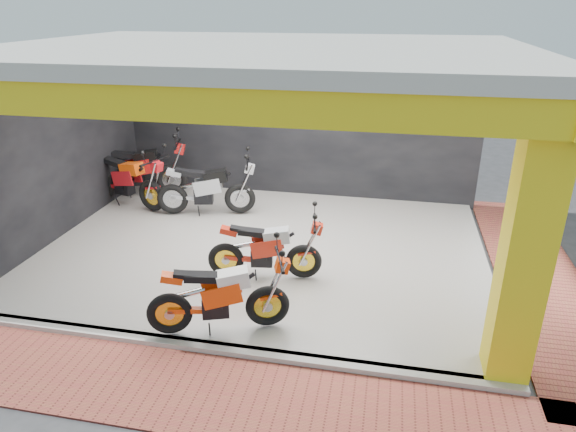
% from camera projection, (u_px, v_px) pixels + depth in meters
% --- Properties ---
extents(ground, '(80.00, 80.00, 0.00)m').
position_uv_depth(ground, '(232.00, 310.00, 7.79)').
color(ground, '#2D2D30').
rests_on(ground, ground).
extents(showroom_floor, '(8.00, 6.00, 0.10)m').
position_uv_depth(showroom_floor, '(264.00, 249.00, 9.58)').
color(showroom_floor, beige).
rests_on(showroom_floor, ground).
extents(showroom_ceiling, '(8.40, 6.40, 0.20)m').
position_uv_depth(showroom_ceiling, '(260.00, 51.00, 8.21)').
color(showroom_ceiling, beige).
rests_on(showroom_ceiling, corner_column).
extents(back_wall, '(8.20, 0.20, 3.50)m').
position_uv_depth(back_wall, '(296.00, 124.00, 11.73)').
color(back_wall, black).
rests_on(back_wall, ground).
extents(left_wall, '(0.20, 6.20, 3.50)m').
position_uv_depth(left_wall, '(52.00, 149.00, 9.69)').
color(left_wall, black).
rests_on(left_wall, ground).
extents(corner_column, '(0.50, 0.50, 3.50)m').
position_uv_depth(corner_column, '(526.00, 250.00, 5.74)').
color(corner_column, yellow).
rests_on(corner_column, ground).
extents(header_beam_front, '(8.40, 0.30, 0.40)m').
position_uv_depth(header_beam_front, '(192.00, 103.00, 5.62)').
color(header_beam_front, yellow).
rests_on(header_beam_front, corner_column).
extents(header_beam_right, '(0.30, 6.40, 0.40)m').
position_uv_depth(header_beam_right, '(523.00, 77.00, 7.58)').
color(header_beam_right, yellow).
rests_on(header_beam_right, corner_column).
extents(floor_kerb, '(8.00, 0.20, 0.10)m').
position_uv_depth(floor_kerb, '(209.00, 348.00, 6.85)').
color(floor_kerb, beige).
rests_on(floor_kerb, ground).
extents(paver_front, '(9.00, 1.40, 0.03)m').
position_uv_depth(paver_front, '(187.00, 390.00, 6.16)').
color(paver_front, maroon).
rests_on(paver_front, ground).
extents(paver_right, '(1.40, 7.00, 0.03)m').
position_uv_depth(paver_right, '(539.00, 277.00, 8.70)').
color(paver_right, maroon).
rests_on(paver_right, ground).
extents(moto_hero, '(2.19, 1.41, 1.26)m').
position_uv_depth(moto_hero, '(267.00, 287.00, 6.99)').
color(moto_hero, '#FF410A').
rests_on(moto_hero, showroom_floor).
extents(moto_row_a, '(2.06, 1.04, 1.20)m').
position_uv_depth(moto_row_a, '(304.00, 245.00, 8.25)').
color(moto_row_a, red).
rests_on(moto_row_a, showroom_floor).
extents(moto_row_b, '(2.33, 1.29, 1.35)m').
position_uv_depth(moto_row_b, '(239.00, 184.00, 10.80)').
color(moto_row_b, '#A1A3A8').
rests_on(moto_row_b, showroom_floor).
extents(moto_row_c, '(2.45, 1.52, 1.41)m').
position_uv_depth(moto_row_c, '(150.00, 181.00, 10.92)').
color(moto_row_c, red).
rests_on(moto_row_c, showroom_floor).
extents(moto_row_d, '(2.58, 1.54, 1.48)m').
position_uv_depth(moto_row_d, '(170.00, 165.00, 11.86)').
color(moto_row_d, red).
rests_on(moto_row_d, showroom_floor).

